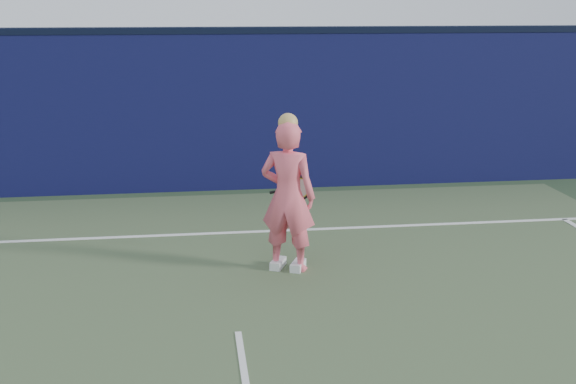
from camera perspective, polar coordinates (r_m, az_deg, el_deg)
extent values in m
cube|color=#0D103C|center=(11.77, -5.83, 6.26)|extent=(24.00, 0.40, 2.50)
cube|color=black|center=(11.65, -6.00, 12.59)|extent=(24.00, 0.42, 0.10)
imported|color=#FD6275|center=(8.08, 0.00, -0.37)|extent=(0.74, 0.63, 1.72)
sphere|color=tan|center=(7.90, 0.00, 5.47)|extent=(0.22, 0.22, 0.22)
cube|color=white|center=(8.30, 0.80, -5.85)|extent=(0.22, 0.30, 0.10)
cube|color=white|center=(8.36, -0.79, -5.69)|extent=(0.22, 0.30, 0.10)
torus|color=black|center=(8.45, 0.89, 0.32)|extent=(0.30, 0.15, 0.30)
torus|color=#C7CE13|center=(8.45, 0.89, 0.32)|extent=(0.24, 0.12, 0.24)
cylinder|color=beige|center=(8.45, 0.89, 0.32)|extent=(0.24, 0.11, 0.24)
cylinder|color=black|center=(8.58, -0.38, 0.14)|extent=(0.25, 0.16, 0.10)
cylinder|color=black|center=(8.66, -1.08, 0.01)|extent=(0.12, 0.09, 0.07)
cube|color=white|center=(9.61, -5.13, -3.24)|extent=(11.00, 0.08, 0.01)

